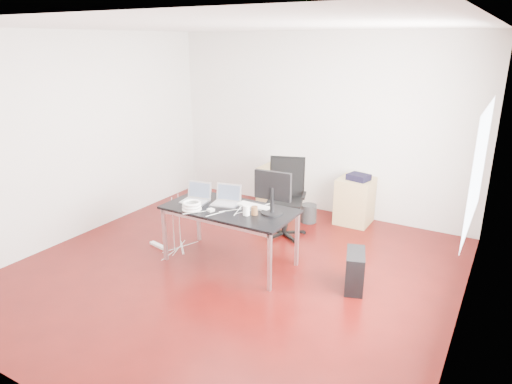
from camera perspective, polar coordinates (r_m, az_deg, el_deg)
The scene contains 18 objects.
room_shell at distance 5.11m, azimuth -2.74°, elevation 4.14°, with size 5.00×5.00×5.00m.
desk at distance 5.56m, azimuth -3.33°, elevation -2.55°, with size 1.60×0.80×0.73m.
office_chair at distance 6.46m, azimuth 3.71°, elevation -0.17°, with size 0.61×0.63×1.08m.
filing_cabinet_left at distance 7.56m, azimuth 2.55°, elevation 0.60°, with size 0.50×0.50×0.70m, color #A78953.
filing_cabinet_right at distance 7.07m, azimuth 12.24°, elevation -1.09°, with size 0.50×0.50×0.70m, color #A78953.
pc_tower at distance 5.28m, azimuth 12.24°, elevation -9.57°, with size 0.20×0.45×0.44m, color black.
wastebasket at distance 7.05m, azimuth 6.60°, elevation -2.66°, with size 0.24×0.24×0.28m, color black.
power_strip at distance 6.37m, azimuth -12.14°, elevation -6.55°, with size 0.30×0.06×0.04m, color white.
laptop_left at distance 5.80m, azimuth -7.47°, elevation -0.61°, with size 0.36×0.30×0.23m.
laptop_right at distance 5.67m, azimuth -3.74°, elevation -0.93°, with size 0.38×0.32×0.23m.
monitor at distance 5.28m, azimuth 2.10°, elevation 0.22°, with size 0.45×0.26×0.51m.
keyboard at distance 5.56m, azimuth -0.19°, elevation -1.78°, with size 0.44×0.14×0.02m, color white.
cup_white at distance 5.29m, azimuth -1.22°, elevation -2.30°, with size 0.08×0.08×0.12m, color white.
cup_brown at distance 5.31m, azimuth -0.20°, elevation -2.34°, with size 0.08×0.08×0.10m, color brown.
cable_coil at distance 5.50m, azimuth -8.04°, elevation -1.76°, with size 0.24×0.24×0.11m.
power_adapter at distance 5.46m, azimuth -5.67°, elevation -2.25°, with size 0.07×0.07×0.03m, color white.
speaker at distance 7.40m, azimuth 2.40°, elevation 3.76°, with size 0.09×0.08×0.18m, color #9E9E9E.
navy_garment at distance 6.89m, azimuth 12.71°, elevation 1.83°, with size 0.30×0.24×0.09m, color black.
Camera 1 is at (2.74, -4.15, 2.67)m, focal length 32.00 mm.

